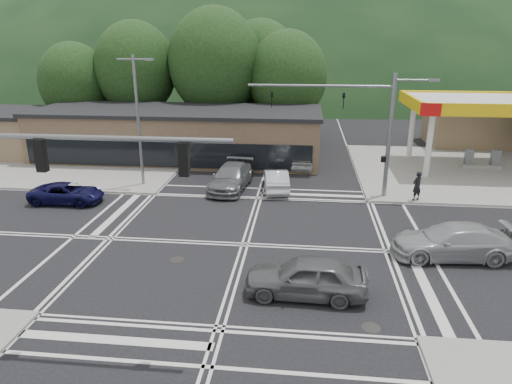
# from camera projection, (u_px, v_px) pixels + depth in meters

# --- Properties ---
(ground) EXTENTS (120.00, 120.00, 0.00)m
(ground) POSITION_uv_depth(u_px,v_px,m) (245.00, 245.00, 23.32)
(ground) COLOR black
(ground) RESTS_ON ground
(sidewalk_ne) EXTENTS (16.00, 16.00, 0.15)m
(sidewalk_ne) POSITION_uv_depth(u_px,v_px,m) (458.00, 171.00, 35.89)
(sidewalk_ne) COLOR gray
(sidewalk_ne) RESTS_ON ground
(sidewalk_nw) EXTENTS (16.00, 16.00, 0.15)m
(sidewalk_nw) POSITION_uv_depth(u_px,v_px,m) (94.00, 161.00, 38.94)
(sidewalk_nw) COLOR gray
(sidewalk_nw) RESTS_ON ground
(gas_station_canopy) EXTENTS (12.32, 8.34, 5.75)m
(gas_station_canopy) POSITION_uv_depth(u_px,v_px,m) (490.00, 106.00, 35.03)
(gas_station_canopy) COLOR silver
(gas_station_canopy) RESTS_ON ground
(convenience_store) EXTENTS (10.00, 6.00, 3.80)m
(convenience_store) POSITION_uv_depth(u_px,v_px,m) (482.00, 126.00, 44.21)
(convenience_store) COLOR #846B4F
(convenience_store) RESTS_ON ground
(commercial_row) EXTENTS (24.00, 8.00, 4.00)m
(commercial_row) POSITION_uv_depth(u_px,v_px,m) (179.00, 135.00, 39.49)
(commercial_row) COLOR brown
(commercial_row) RESTS_ON ground
(commercial_nw) EXTENTS (8.00, 7.00, 3.60)m
(commercial_nw) POSITION_uv_depth(u_px,v_px,m) (6.00, 134.00, 41.18)
(commercial_nw) COLOR #846B4F
(commercial_nw) RESTS_ON ground
(hill_north) EXTENTS (252.00, 126.00, 140.00)m
(hill_north) POSITION_uv_depth(u_px,v_px,m) (294.00, 82.00, 108.05)
(hill_north) COLOR black
(hill_north) RESTS_ON ground
(tree_n_a) EXTENTS (8.00, 8.00, 11.75)m
(tree_n_a) POSITION_uv_depth(u_px,v_px,m) (136.00, 69.00, 45.04)
(tree_n_a) COLOR #382619
(tree_n_a) RESTS_ON ground
(tree_n_b) EXTENTS (9.00, 9.00, 12.98)m
(tree_n_b) POSITION_uv_depth(u_px,v_px,m) (215.00, 62.00, 44.02)
(tree_n_b) COLOR #382619
(tree_n_b) RESTS_ON ground
(tree_n_c) EXTENTS (7.60, 7.60, 10.87)m
(tree_n_c) POSITION_uv_depth(u_px,v_px,m) (287.00, 77.00, 43.72)
(tree_n_c) COLOR #382619
(tree_n_c) RESTS_ON ground
(tree_n_d) EXTENTS (6.80, 6.80, 9.76)m
(tree_n_d) POSITION_uv_depth(u_px,v_px,m) (75.00, 82.00, 45.12)
(tree_n_d) COLOR #382619
(tree_n_d) RESTS_ON ground
(tree_n_e) EXTENTS (8.40, 8.40, 11.98)m
(tree_n_e) POSITION_uv_depth(u_px,v_px,m) (260.00, 67.00, 47.59)
(tree_n_e) COLOR #382619
(tree_n_e) RESTS_ON ground
(streetlight_nw) EXTENTS (2.50, 0.25, 9.00)m
(streetlight_nw) POSITION_uv_depth(u_px,v_px,m) (139.00, 115.00, 31.02)
(streetlight_nw) COLOR slate
(streetlight_nw) RESTS_ON ground
(signal_mast_ne) EXTENTS (11.65, 0.30, 8.00)m
(signal_mast_ne) POSITION_uv_depth(u_px,v_px,m) (370.00, 121.00, 28.70)
(signal_mast_ne) COLOR slate
(signal_mast_ne) RESTS_ON ground
(signal_mast_sw) EXTENTS (9.14, 0.28, 8.00)m
(signal_mast_sw) POSITION_uv_depth(u_px,v_px,m) (13.00, 200.00, 14.60)
(signal_mast_sw) COLOR slate
(signal_mast_sw) RESTS_ON ground
(car_blue_west) EXTENTS (4.64, 2.22, 1.28)m
(car_blue_west) POSITION_uv_depth(u_px,v_px,m) (67.00, 193.00, 29.05)
(car_blue_west) COLOR #0C0C38
(car_blue_west) RESTS_ON ground
(car_grey_center) EXTENTS (5.01, 2.14, 1.69)m
(car_grey_center) POSITION_uv_depth(u_px,v_px,m) (306.00, 277.00, 18.49)
(car_grey_center) COLOR #595C5E
(car_grey_center) RESTS_ON ground
(car_silver_east) EXTENTS (5.82, 2.65, 1.65)m
(car_silver_east) POSITION_uv_depth(u_px,v_px,m) (452.00, 241.00, 21.75)
(car_silver_east) COLOR #A3A6AA
(car_silver_east) RESTS_ON ground
(car_queue_a) EXTENTS (2.13, 4.62, 1.47)m
(car_queue_a) POSITION_uv_depth(u_px,v_px,m) (276.00, 180.00, 31.45)
(car_queue_a) COLOR silver
(car_queue_a) RESTS_ON ground
(car_queue_b) EXTENTS (2.20, 4.79, 1.59)m
(car_queue_b) POSITION_uv_depth(u_px,v_px,m) (304.00, 158.00, 36.95)
(car_queue_b) COLOR beige
(car_queue_b) RESTS_ON ground
(car_northbound) EXTENTS (2.86, 5.89, 1.65)m
(car_northbound) POSITION_uv_depth(u_px,v_px,m) (231.00, 177.00, 31.74)
(car_northbound) COLOR slate
(car_northbound) RESTS_ON ground
(pedestrian) EXTENTS (0.82, 0.76, 1.89)m
(pedestrian) POSITION_uv_depth(u_px,v_px,m) (417.00, 186.00, 29.00)
(pedestrian) COLOR black
(pedestrian) RESTS_ON sidewalk_ne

